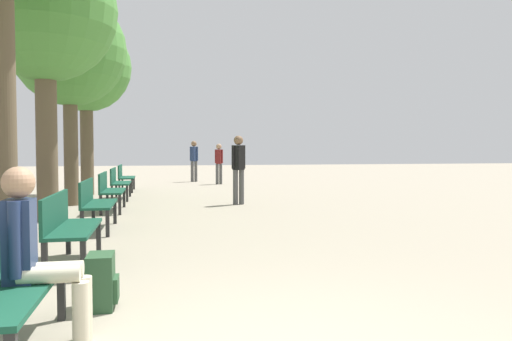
{
  "coord_description": "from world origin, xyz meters",
  "views": [
    {
      "loc": [
        -0.57,
        -2.92,
        1.43
      ],
      "look_at": [
        1.24,
        6.15,
        1.03
      ],
      "focal_mm": 35.0,
      "sensor_mm": 36.0,
      "label": 1
    }
  ],
  "objects_px": {
    "tree_row_4": "(86,69)",
    "backpack": "(101,282)",
    "bench_row_1": "(67,223)",
    "bench_row_5": "(124,176)",
    "bench_row_2": "(94,200)",
    "person_seated": "(38,251)",
    "pedestrian_far": "(194,158)",
    "bench_row_4": "(118,181)",
    "tree_row_2": "(44,13)",
    "pedestrian_near": "(219,161)",
    "bench_row_3": "(109,188)",
    "tree_row_3": "(69,51)",
    "pedestrian_mid": "(238,165)"
  },
  "relations": [
    {
      "from": "tree_row_2",
      "to": "person_seated",
      "type": "relative_size",
      "value": 4.22
    },
    {
      "from": "tree_row_4",
      "to": "pedestrian_far",
      "type": "bearing_deg",
      "value": 56.07
    },
    {
      "from": "backpack",
      "to": "pedestrian_far",
      "type": "xyz_separation_m",
      "value": [
        2.08,
        17.07,
        0.77
      ]
    },
    {
      "from": "bench_row_2",
      "to": "backpack",
      "type": "distance_m",
      "value": 4.51
    },
    {
      "from": "tree_row_4",
      "to": "pedestrian_near",
      "type": "xyz_separation_m",
      "value": [
        4.57,
        3.75,
        -2.96
      ]
    },
    {
      "from": "pedestrian_near",
      "to": "pedestrian_far",
      "type": "height_order",
      "value": "pedestrian_far"
    },
    {
      "from": "backpack",
      "to": "pedestrian_far",
      "type": "height_order",
      "value": "pedestrian_far"
    },
    {
      "from": "tree_row_2",
      "to": "pedestrian_far",
      "type": "relative_size",
      "value": 3.13
    },
    {
      "from": "bench_row_1",
      "to": "bench_row_4",
      "type": "distance_m",
      "value": 8.19
    },
    {
      "from": "bench_row_2",
      "to": "tree_row_2",
      "type": "distance_m",
      "value": 3.93
    },
    {
      "from": "tree_row_3",
      "to": "tree_row_4",
      "type": "relative_size",
      "value": 1.0
    },
    {
      "from": "bench_row_1",
      "to": "pedestrian_far",
      "type": "distance_m",
      "value": 15.57
    },
    {
      "from": "tree_row_2",
      "to": "pedestrian_near",
      "type": "height_order",
      "value": "tree_row_2"
    },
    {
      "from": "bench_row_3",
      "to": "bench_row_5",
      "type": "distance_m",
      "value": 5.46
    },
    {
      "from": "bench_row_4",
      "to": "person_seated",
      "type": "relative_size",
      "value": 1.19
    },
    {
      "from": "pedestrian_near",
      "to": "pedestrian_mid",
      "type": "bearing_deg",
      "value": -93.11
    },
    {
      "from": "person_seated",
      "to": "pedestrian_near",
      "type": "xyz_separation_m",
      "value": [
        3.3,
        16.15,
        0.23
      ]
    },
    {
      "from": "bench_row_4",
      "to": "tree_row_2",
      "type": "distance_m",
      "value": 5.53
    },
    {
      "from": "bench_row_1",
      "to": "bench_row_5",
      "type": "bearing_deg",
      "value": 90.0
    },
    {
      "from": "backpack",
      "to": "pedestrian_mid",
      "type": "relative_size",
      "value": 0.28
    },
    {
      "from": "bench_row_5",
      "to": "pedestrian_near",
      "type": "height_order",
      "value": "pedestrian_near"
    },
    {
      "from": "tree_row_3",
      "to": "pedestrian_mid",
      "type": "bearing_deg",
      "value": -8.53
    },
    {
      "from": "bench_row_1",
      "to": "tree_row_3",
      "type": "xyz_separation_m",
      "value": [
        -1.04,
        6.88,
        3.34
      ]
    },
    {
      "from": "bench_row_2",
      "to": "bench_row_4",
      "type": "xyz_separation_m",
      "value": [
        0.0,
        5.46,
        0.0
      ]
    },
    {
      "from": "pedestrian_near",
      "to": "bench_row_3",
      "type": "bearing_deg",
      "value": -113.49
    },
    {
      "from": "bench_row_4",
      "to": "bench_row_5",
      "type": "height_order",
      "value": "same"
    },
    {
      "from": "bench_row_5",
      "to": "person_seated",
      "type": "bearing_deg",
      "value": -89.0
    },
    {
      "from": "bench_row_2",
      "to": "pedestrian_far",
      "type": "xyz_separation_m",
      "value": [
        2.66,
        12.6,
        0.49
      ]
    },
    {
      "from": "bench_row_3",
      "to": "bench_row_1",
      "type": "bearing_deg",
      "value": -90.0
    },
    {
      "from": "bench_row_4",
      "to": "backpack",
      "type": "xyz_separation_m",
      "value": [
        0.58,
        -9.92,
        -0.29
      ]
    },
    {
      "from": "pedestrian_far",
      "to": "bench_row_4",
      "type": "bearing_deg",
      "value": -110.43
    },
    {
      "from": "person_seated",
      "to": "tree_row_2",
      "type": "bearing_deg",
      "value": 100.85
    },
    {
      "from": "bench_row_5",
      "to": "pedestrian_mid",
      "type": "height_order",
      "value": "pedestrian_mid"
    },
    {
      "from": "bench_row_2",
      "to": "person_seated",
      "type": "bearing_deg",
      "value": -87.47
    },
    {
      "from": "tree_row_4",
      "to": "pedestrian_far",
      "type": "relative_size",
      "value": 3.01
    },
    {
      "from": "person_seated",
      "to": "pedestrian_near",
      "type": "bearing_deg",
      "value": 78.46
    },
    {
      "from": "tree_row_4",
      "to": "backpack",
      "type": "xyz_separation_m",
      "value": [
        1.62,
        -11.57,
        -3.65
      ]
    },
    {
      "from": "bench_row_4",
      "to": "pedestrian_far",
      "type": "relative_size",
      "value": 0.88
    },
    {
      "from": "bench_row_4",
      "to": "pedestrian_far",
      "type": "xyz_separation_m",
      "value": [
        2.66,
        7.14,
        0.49
      ]
    },
    {
      "from": "person_seated",
      "to": "bench_row_3",
      "type": "bearing_deg",
      "value": 91.67
    },
    {
      "from": "bench_row_3",
      "to": "backpack",
      "type": "xyz_separation_m",
      "value": [
        0.58,
        -7.19,
        -0.29
      ]
    },
    {
      "from": "bench_row_1",
      "to": "bench_row_2",
      "type": "distance_m",
      "value": 2.73
    },
    {
      "from": "tree_row_4",
      "to": "backpack",
      "type": "relative_size",
      "value": 10.87
    },
    {
      "from": "tree_row_4",
      "to": "person_seated",
      "type": "xyz_separation_m",
      "value": [
        1.27,
        -12.39,
        -3.19
      ]
    },
    {
      "from": "bench_row_3",
      "to": "tree_row_2",
      "type": "height_order",
      "value": "tree_row_2"
    },
    {
      "from": "bench_row_2",
      "to": "backpack",
      "type": "xyz_separation_m",
      "value": [
        0.58,
        -4.47,
        -0.29
      ]
    },
    {
      "from": "tree_row_3",
      "to": "tree_row_4",
      "type": "distance_m",
      "value": 2.95
    },
    {
      "from": "pedestrian_near",
      "to": "pedestrian_mid",
      "type": "xyz_separation_m",
      "value": [
        -0.4,
        -7.33,
        0.08
      ]
    },
    {
      "from": "bench_row_3",
      "to": "tree_row_4",
      "type": "xyz_separation_m",
      "value": [
        -1.04,
        4.37,
        3.37
      ]
    },
    {
      "from": "person_seated",
      "to": "tree_row_3",
      "type": "bearing_deg",
      "value": 97.67
    }
  ]
}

